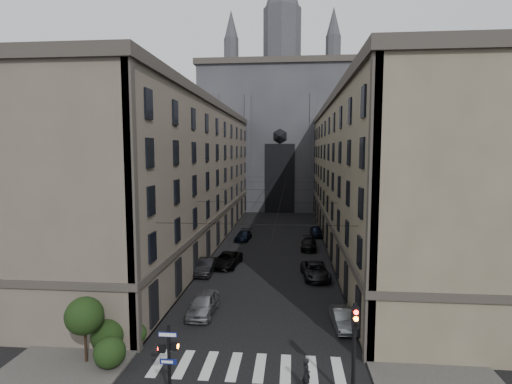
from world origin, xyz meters
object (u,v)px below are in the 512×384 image
(car_left_near, at_px, (203,304))
(car_left_midnear, at_px, (206,266))
(car_left_far, at_px, (243,236))
(car_right_midnear, at_px, (315,271))
(car_right_near, at_px, (343,319))
(traffic_light_right, at_px, (354,342))
(gothic_tower, at_px, (282,128))
(pedestrian, at_px, (306,374))
(car_right_far, at_px, (317,231))
(car_left_midfar, at_px, (227,260))
(car_right_midfar, at_px, (309,244))
(pedestrian_signal_left, at_px, (169,357))

(car_left_near, distance_m, car_left_midnear, 10.27)
(car_left_far, height_order, car_right_midnear, car_right_midnear)
(car_right_near, height_order, car_right_midnear, car_right_midnear)
(traffic_light_right, height_order, car_left_far, traffic_light_right)
(gothic_tower, distance_m, traffic_light_right, 74.67)
(gothic_tower, height_order, car_left_far, gothic_tower)
(car_left_midnear, distance_m, pedestrian, 21.54)
(gothic_tower, bearing_deg, car_right_far, -79.48)
(car_left_midfar, relative_size, car_left_far, 1.19)
(car_left_midfar, xyz_separation_m, car_right_midnear, (9.38, -3.22, -0.00))
(car_left_midnear, relative_size, car_right_near, 1.19)
(car_right_near, height_order, car_right_far, car_right_far)
(traffic_light_right, xyz_separation_m, car_left_midnear, (-11.79, 20.39, -2.52))
(car_left_midfar, relative_size, car_right_midfar, 1.13)
(car_right_far, bearing_deg, traffic_light_right, -93.39)
(car_left_midfar, bearing_deg, pedestrian_signal_left, -80.79)
(car_right_near, distance_m, car_right_midfar, 22.76)
(gothic_tower, distance_m, pedestrian, 73.99)
(car_left_midnear, bearing_deg, car_right_far, 57.63)
(car_left_far, xyz_separation_m, car_right_midfar, (9.00, -4.49, 0.03))
(traffic_light_right, xyz_separation_m, car_left_midfar, (-10.08, 23.19, -2.54))
(car_left_midfar, height_order, pedestrian, pedestrian)
(car_right_far, bearing_deg, car_left_far, -164.01)
(car_left_midfar, relative_size, car_right_near, 1.37)
(traffic_light_right, bearing_deg, car_left_midnear, 120.04)
(car_right_near, bearing_deg, car_left_midfar, 121.97)
(car_right_near, height_order, pedestrian, pedestrian)
(car_left_midnear, height_order, car_right_near, car_left_midnear)
(car_right_midnear, height_order, car_right_midfar, car_right_midnear)
(traffic_light_right, relative_size, car_left_midnear, 1.12)
(pedestrian_signal_left, distance_m, car_left_midnear, 21.04)
(car_right_far, bearing_deg, pedestrian, -96.73)
(gothic_tower, distance_m, car_right_far, 38.01)
(gothic_tower, xyz_separation_m, car_left_midfar, (-4.48, -49.85, -17.05))
(car_left_near, bearing_deg, gothic_tower, 87.56)
(pedestrian_signal_left, height_order, pedestrian, pedestrian_signal_left)
(car_left_far, bearing_deg, car_right_far, 24.19)
(pedestrian_signal_left, height_order, car_right_midfar, pedestrian_signal_left)
(car_right_near, distance_m, pedestrian, 8.36)
(car_left_midfar, distance_m, car_right_midnear, 9.92)
(pedestrian_signal_left, relative_size, car_left_near, 0.85)
(gothic_tower, relative_size, pedestrian_signal_left, 14.50)
(car_left_midnear, height_order, car_right_midnear, car_left_midnear)
(car_left_midfar, relative_size, car_right_far, 1.24)
(pedestrian_signal_left, height_order, car_left_midnear, pedestrian_signal_left)
(gothic_tower, xyz_separation_m, car_left_near, (-4.20, -62.72, -17.00))
(car_right_midnear, bearing_deg, car_left_near, -139.07)
(pedestrian, bearing_deg, car_left_far, -9.73)
(gothic_tower, height_order, pedestrian_signal_left, gothic_tower)
(car_right_near, height_order, car_right_midfar, car_right_midfar)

